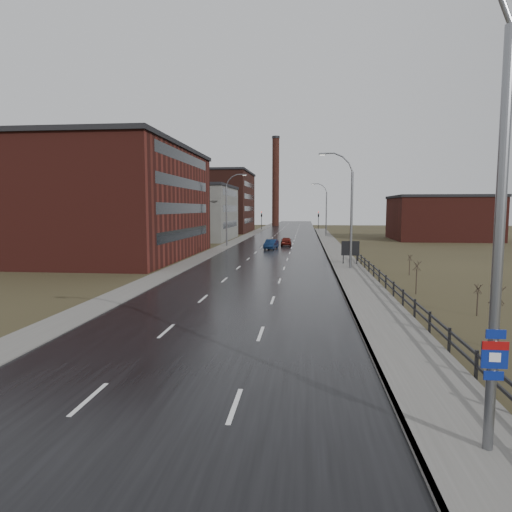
% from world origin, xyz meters
% --- Properties ---
extents(ground, '(320.00, 320.00, 0.00)m').
position_xyz_m(ground, '(0.00, 0.00, 0.00)').
color(ground, '#2D2819').
rests_on(ground, ground).
extents(road, '(14.00, 300.00, 0.06)m').
position_xyz_m(road, '(0.00, 60.00, 0.03)').
color(road, black).
rests_on(road, ground).
extents(sidewalk_right, '(3.20, 180.00, 0.18)m').
position_xyz_m(sidewalk_right, '(8.60, 35.00, 0.09)').
color(sidewalk_right, '#595651').
rests_on(sidewalk_right, ground).
extents(curb_right, '(0.16, 180.00, 0.18)m').
position_xyz_m(curb_right, '(7.08, 35.00, 0.09)').
color(curb_right, slate).
rests_on(curb_right, ground).
extents(sidewalk_left, '(2.40, 260.00, 0.12)m').
position_xyz_m(sidewalk_left, '(-8.20, 60.00, 0.06)').
color(sidewalk_left, '#595651').
rests_on(sidewalk_left, ground).
extents(warehouse_near, '(22.44, 28.56, 13.50)m').
position_xyz_m(warehouse_near, '(-20.99, 45.00, 6.76)').
color(warehouse_near, '#471914').
rests_on(warehouse_near, ground).
extents(warehouse_mid, '(16.32, 20.40, 10.50)m').
position_xyz_m(warehouse_mid, '(-17.99, 78.00, 5.26)').
color(warehouse_mid, slate).
rests_on(warehouse_mid, ground).
extents(warehouse_far, '(26.52, 24.48, 15.50)m').
position_xyz_m(warehouse_far, '(-22.99, 108.00, 7.76)').
color(warehouse_far, '#331611').
rests_on(warehouse_far, ground).
extents(building_right, '(18.36, 16.32, 8.50)m').
position_xyz_m(building_right, '(30.30, 82.00, 4.26)').
color(building_right, '#471914').
rests_on(building_right, ground).
extents(smokestack, '(2.70, 2.70, 30.70)m').
position_xyz_m(smokestack, '(-6.00, 150.00, 15.50)').
color(smokestack, '#331611').
rests_on(smokestack, ground).
extents(streetlight_main, '(3.91, 0.29, 12.11)m').
position_xyz_m(streetlight_main, '(8.47, 2.00, 6.06)').
color(streetlight_main, slate).
rests_on(streetlight_main, ground).
extents(streetlight_right_mid, '(3.36, 0.28, 11.35)m').
position_xyz_m(streetlight_right_mid, '(8.50, 36.00, 5.84)').
color(streetlight_right_mid, slate).
rests_on(streetlight_right_mid, ground).
extents(streetlight_left, '(3.36, 0.28, 11.35)m').
position_xyz_m(streetlight_left, '(-7.70, 62.00, 5.84)').
color(streetlight_left, slate).
rests_on(streetlight_left, ground).
extents(streetlight_right_far, '(3.36, 0.28, 11.35)m').
position_xyz_m(streetlight_right_far, '(8.50, 90.00, 5.84)').
color(streetlight_right_far, slate).
rests_on(streetlight_right_far, ground).
extents(guardrail, '(0.10, 53.05, 1.10)m').
position_xyz_m(guardrail, '(10.30, 18.31, 0.71)').
color(guardrail, black).
rests_on(guardrail, ground).
extents(shrub_c, '(0.64, 0.68, 2.72)m').
position_xyz_m(shrub_c, '(12.48, 10.98, 1.45)').
color(shrub_c, '#382D23').
rests_on(shrub_c, ground).
extents(shrub_d, '(0.43, 0.45, 1.80)m').
position_xyz_m(shrub_d, '(13.94, 17.13, 0.95)').
color(shrub_d, '#382D23').
rests_on(shrub_d, ground).
extents(shrub_e, '(0.56, 0.59, 2.35)m').
position_xyz_m(shrub_e, '(12.11, 23.45, 1.25)').
color(shrub_e, '#382D23').
rests_on(shrub_e, ground).
extents(shrub_f, '(0.45, 0.47, 1.88)m').
position_xyz_m(shrub_f, '(13.71, 32.81, 0.99)').
color(shrub_f, '#382D23').
rests_on(shrub_f, ground).
extents(billboard, '(1.87, 0.17, 2.58)m').
position_xyz_m(billboard, '(9.10, 39.59, 1.72)').
color(billboard, black).
rests_on(billboard, ground).
extents(traffic_light_left, '(0.58, 2.73, 5.30)m').
position_xyz_m(traffic_light_left, '(-8.00, 120.00, 4.60)').
color(traffic_light_left, black).
rests_on(traffic_light_left, ground).
extents(traffic_light_right, '(0.58, 2.73, 5.30)m').
position_xyz_m(traffic_light_right, '(8.00, 120.00, 4.60)').
color(traffic_light_right, black).
rests_on(traffic_light_right, ground).
extents(car_near, '(2.02, 4.45, 1.41)m').
position_xyz_m(car_near, '(-0.61, 57.64, 0.71)').
color(car_near, '#0C1E3E').
rests_on(car_near, ground).
extents(car_far, '(1.83, 4.29, 1.45)m').
position_xyz_m(car_far, '(1.35, 63.91, 0.72)').
color(car_far, '#56130E').
rests_on(car_far, ground).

